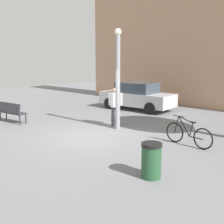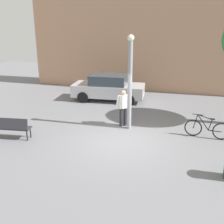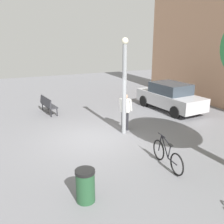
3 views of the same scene
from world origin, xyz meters
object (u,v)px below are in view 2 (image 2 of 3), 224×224
at_px(person_by_lamppost, 123,106).
at_px(bicycle_black, 207,129).
at_px(lamppost, 130,80).
at_px(park_bench, 10,126).
at_px(parked_car_silver, 108,88).

height_order(person_by_lamppost, bicycle_black, person_by_lamppost).
relative_size(lamppost, park_bench, 2.45).
distance_m(person_by_lamppost, bicycle_black, 3.67).
height_order(lamppost, bicycle_black, lamppost).
xyz_separation_m(park_bench, bicycle_black, (7.61, 2.35, -0.16)).
bearing_deg(person_by_lamppost, park_bench, -146.27).
bearing_deg(person_by_lamppost, parked_car_silver, 115.97).
xyz_separation_m(bicycle_black, parked_car_silver, (-5.48, 4.15, 0.39)).
xyz_separation_m(person_by_lamppost, parked_car_silver, (-1.87, 3.83, -0.19)).
bearing_deg(lamppost, park_bench, -150.58).
xyz_separation_m(lamppost, person_by_lamppost, (-0.34, 0.23, -1.21)).
distance_m(person_by_lamppost, parked_car_silver, 4.27).
bearing_deg(person_by_lamppost, bicycle_black, -5.03).
height_order(park_bench, bicycle_black, bicycle_black).
distance_m(person_by_lamppost, park_bench, 4.83).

